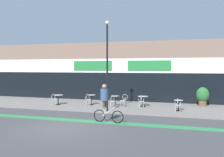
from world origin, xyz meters
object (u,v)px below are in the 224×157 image
at_px(cafe_chair_2_near, 113,100).
at_px(cafe_chair_4_near, 178,104).
at_px(bistro_table_4, 179,103).
at_px(bistro_table_0, 58,98).
at_px(bistro_table_2, 116,99).
at_px(planter_pot, 203,96).
at_px(cafe_chair_3_near, 141,100).
at_px(cafe_chair_0_near, 54,99).
at_px(cafe_chair_1_near, 88,99).
at_px(bistro_table_1, 91,98).
at_px(bistro_table_3, 143,99).
at_px(lamp_post, 107,60).
at_px(cyclist_0, 105,100).
at_px(cafe_chair_2_side, 124,100).

bearing_deg(cafe_chair_2_near, cafe_chair_4_near, -91.41).
bearing_deg(bistro_table_4, bistro_table_0, 178.88).
height_order(bistro_table_2, planter_pot, planter_pot).
distance_m(bistro_table_2, cafe_chair_3_near, 1.95).
xyz_separation_m(cafe_chair_0_near, cafe_chair_1_near, (2.47, 0.69, 0.00)).
bearing_deg(bistro_table_1, cafe_chair_0_near, -151.90).
bearing_deg(bistro_table_3, lamp_post, -125.52).
distance_m(cafe_chair_1_near, cyclist_0, 5.53).
bearing_deg(bistro_table_4, planter_pot, 59.90).
xyz_separation_m(bistro_table_0, cafe_chair_2_near, (4.47, -0.18, -0.01)).
xyz_separation_m(bistro_table_2, cafe_chair_4_near, (4.53, -1.24, -0.02)).
relative_size(cafe_chair_0_near, planter_pot, 0.65).
xyz_separation_m(bistro_table_1, cafe_chair_2_side, (2.64, -0.26, -0.01)).
relative_size(bistro_table_2, lamp_post, 0.13).
relative_size(cafe_chair_2_near, cyclist_0, 0.44).
height_order(cafe_chair_4_near, cyclist_0, cyclist_0).
distance_m(bistro_table_2, cafe_chair_2_near, 0.63).
bearing_deg(cafe_chair_2_near, bistro_table_2, 5.57).
height_order(cafe_chair_0_near, cafe_chair_1_near, same).
height_order(bistro_table_0, cafe_chair_2_near, cafe_chair_2_near).
bearing_deg(lamp_post, bistro_table_4, 18.47).
bearing_deg(cyclist_0, cafe_chair_1_near, 125.90).
relative_size(cafe_chair_2_near, cafe_chair_3_near, 1.00).
height_order(bistro_table_4, cafe_chair_1_near, cafe_chair_1_near).
xyz_separation_m(bistro_table_1, cafe_chair_1_near, (-0.00, -0.63, -0.01)).
xyz_separation_m(bistro_table_0, cafe_chair_2_side, (5.11, 0.44, -0.01)).
relative_size(bistro_table_2, cafe_chair_2_near, 0.85).
xyz_separation_m(bistro_table_4, planter_pot, (1.57, 2.70, 0.26)).
height_order(bistro_table_1, bistro_table_4, bistro_table_1).
relative_size(bistro_table_4, cafe_chair_1_near, 0.78).
distance_m(cafe_chair_1_near, planter_pot, 8.48).
bearing_deg(cafe_chair_1_near, bistro_table_0, 94.81).
xyz_separation_m(bistro_table_2, cafe_chair_0_near, (-4.49, -1.07, -0.02)).
bearing_deg(cafe_chair_2_near, cyclist_0, -161.27).
height_order(cafe_chair_0_near, cafe_chair_4_near, same).
xyz_separation_m(cafe_chair_2_near, cyclist_0, (0.96, -4.37, 0.55)).
distance_m(bistro_table_4, lamp_post, 5.50).
xyz_separation_m(cafe_chair_2_near, lamp_post, (0.08, -1.48, 2.84)).
height_order(cafe_chair_0_near, cafe_chair_3_near, same).
bearing_deg(cafe_chair_2_side, lamp_post, 76.90).
bearing_deg(cafe_chair_3_near, cafe_chair_2_near, 98.85).
distance_m(bistro_table_0, bistro_table_3, 6.49).
distance_m(bistro_table_4, cafe_chair_2_near, 4.54).
distance_m(cafe_chair_1_near, cafe_chair_3_near, 3.97).
bearing_deg(cafe_chair_3_near, cafe_chair_1_near, 88.02).
distance_m(bistro_table_1, bistro_table_3, 3.96).
height_order(cafe_chair_0_near, cyclist_0, cyclist_0).
xyz_separation_m(bistro_table_0, cafe_chair_1_near, (2.46, 0.07, -0.01)).
bearing_deg(lamp_post, bistro_table_0, 159.91).
distance_m(cafe_chair_3_near, lamp_post, 3.93).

